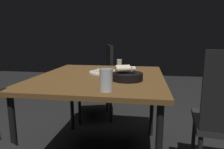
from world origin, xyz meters
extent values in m
cube|color=brown|center=(0.00, 0.00, 0.72)|extent=(1.15, 1.00, 0.03)
cylinder|color=black|center=(-0.51, -0.44, 0.35)|extent=(0.04, 0.04, 0.71)
cylinder|color=black|center=(0.51, -0.44, 0.35)|extent=(0.04, 0.04, 0.71)
cylinder|color=black|center=(-0.51, 0.44, 0.35)|extent=(0.04, 0.04, 0.71)
cylinder|color=white|center=(-0.12, 0.01, 0.75)|extent=(0.26, 0.26, 0.01)
cube|color=tan|center=(-0.12, 0.01, 0.76)|extent=(0.14, 0.16, 0.01)
cube|color=beige|center=(-0.12, 0.01, 0.77)|extent=(0.12, 0.15, 0.01)
sphere|color=brown|center=(-0.12, 0.02, 0.77)|extent=(0.02, 0.02, 0.02)
sphere|color=brown|center=(-0.11, 0.01, 0.77)|extent=(0.02, 0.02, 0.02)
sphere|color=brown|center=(-0.10, 0.04, 0.77)|extent=(0.02, 0.02, 0.02)
cylinder|color=black|center=(0.14, 0.23, 0.77)|extent=(0.23, 0.23, 0.05)
cylinder|color=beige|center=(0.16, 0.20, 0.83)|extent=(0.07, 0.11, 0.04)
cylinder|color=beige|center=(0.17, 0.22, 0.83)|extent=(0.08, 0.14, 0.04)
cylinder|color=beige|center=(0.14, 0.21, 0.83)|extent=(0.09, 0.13, 0.04)
cylinder|color=maroon|center=(0.19, 0.21, 0.76)|extent=(0.06, 0.06, 0.03)
cylinder|color=silver|center=(0.45, 0.13, 0.80)|extent=(0.08, 0.08, 0.13)
cylinder|color=orange|center=(0.45, 0.13, 0.77)|extent=(0.07, 0.07, 0.05)
cylinder|color=#BFB299|center=(-0.44, 0.10, 0.77)|extent=(0.05, 0.05, 0.07)
cylinder|color=maroon|center=(-0.44, 0.10, 0.76)|extent=(0.04, 0.04, 0.03)
cylinder|color=#B7B7BC|center=(-0.44, 0.10, 0.82)|extent=(0.05, 0.05, 0.01)
cylinder|color=black|center=(-0.09, 0.77, 0.21)|extent=(0.03, 0.03, 0.43)
cube|color=#282828|center=(-0.90, -0.28, 0.42)|extent=(0.55, 0.55, 0.04)
cube|color=black|center=(-0.96, -0.09, 0.69)|extent=(0.41, 0.16, 0.51)
cylinder|color=black|center=(-1.03, -0.52, 0.20)|extent=(0.03, 0.03, 0.40)
cylinder|color=black|center=(-0.66, -0.41, 0.20)|extent=(0.03, 0.03, 0.40)
cylinder|color=black|center=(-1.14, -0.15, 0.20)|extent=(0.03, 0.03, 0.40)
cylinder|color=black|center=(-0.78, -0.04, 0.20)|extent=(0.03, 0.03, 0.40)
camera|label=1|loc=(1.58, 0.35, 1.05)|focal=32.74mm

